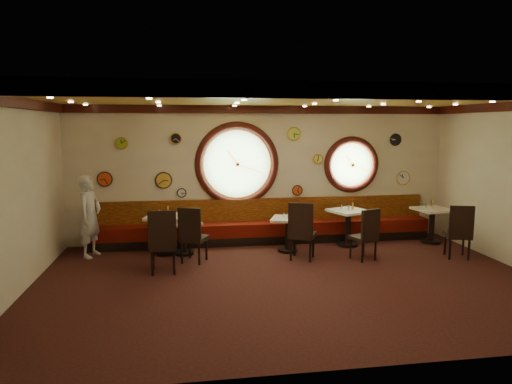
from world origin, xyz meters
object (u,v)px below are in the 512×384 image
(table_b, at_px, (184,233))
(table_d, at_px, (348,223))
(condiment_d_salt, at_px, (341,207))
(condiment_d_bottle, at_px, (353,206))
(condiment_a_bottle, at_px, (168,210))
(condiment_a_salt, at_px, (160,212))
(chair_d, at_px, (367,231))
(condiment_b_pepper, at_px, (184,219))
(condiment_c_salt, at_px, (284,215))
(chair_b, at_px, (192,231))
(condiment_e_salt, at_px, (426,205))
(table_c, at_px, (288,230))
(condiment_c_pepper, at_px, (288,216))
(waiter, at_px, (90,216))
(chair_c, at_px, (302,227))
(condiment_b_salt, at_px, (181,219))
(table_a, at_px, (166,230))
(condiment_c_bottle, at_px, (295,214))
(table_e, at_px, (432,221))
(condiment_d_pepper, at_px, (348,208))
(condiment_a_pepper, at_px, (163,213))
(condiment_e_pepper, at_px, (432,207))
(chair_e, at_px, (459,228))
(condiment_e_bottle, at_px, (432,204))
(condiment_b_bottle, at_px, (189,217))
(chair_a, at_px, (163,237))

(table_b, xyz_separation_m, table_d, (3.72, 0.14, 0.07))
(condiment_d_salt, height_order, condiment_d_bottle, condiment_d_bottle)
(condiment_a_bottle, bearing_deg, condiment_a_salt, -178.98)
(chair_d, relative_size, condiment_b_pepper, 7.25)
(table_b, distance_m, condiment_c_salt, 2.21)
(chair_b, distance_m, condiment_e_salt, 5.56)
(table_c, relative_size, chair_d, 1.32)
(condiment_c_pepper, height_order, waiter, waiter)
(table_b, relative_size, condiment_b_pepper, 8.88)
(chair_c, height_order, condiment_b_salt, chair_c)
(chair_b, xyz_separation_m, condiment_a_salt, (-0.67, 0.87, 0.24))
(chair_c, xyz_separation_m, condiment_d_bottle, (1.45, 1.00, 0.23))
(table_a, bearing_deg, waiter, 178.00)
(condiment_d_salt, distance_m, condiment_e_salt, 2.07)
(chair_b, relative_size, condiment_c_salt, 7.60)
(table_a, relative_size, condiment_c_bottle, 5.50)
(table_c, relative_size, chair_b, 1.24)
(table_d, distance_m, condiment_a_bottle, 4.06)
(condiment_a_salt, bearing_deg, table_e, -0.90)
(table_e, height_order, condiment_b_pepper, table_e)
(condiment_d_pepper, bearing_deg, condiment_a_pepper, -179.30)
(table_c, distance_m, condiment_e_pepper, 3.50)
(table_c, bearing_deg, chair_c, -79.43)
(condiment_e_salt, bearing_deg, table_e, -40.88)
(table_b, bearing_deg, condiment_d_pepper, 1.51)
(chair_e, bearing_deg, waiter, -174.02)
(table_d, relative_size, condiment_b_salt, 11.51)
(condiment_e_bottle, relative_size, waiter, 0.10)
(chair_d, relative_size, condiment_c_bottle, 3.97)
(chair_b, xyz_separation_m, condiment_c_salt, (2.02, 0.64, 0.15))
(condiment_b_pepper, bearing_deg, condiment_e_pepper, 0.48)
(condiment_c_salt, relative_size, condiment_b_bottle, 0.61)
(condiment_d_bottle, distance_m, condiment_e_pepper, 1.90)
(table_e, distance_m, condiment_a_pepper, 6.19)
(table_a, bearing_deg, condiment_d_pepper, 0.13)
(table_d, relative_size, chair_a, 1.32)
(chair_e, bearing_deg, condiment_b_bottle, -176.79)
(condiment_b_salt, height_order, condiment_c_bottle, condiment_c_bottle)
(chair_e, height_order, condiment_c_salt, chair_e)
(chair_a, bearing_deg, chair_c, 7.49)
(table_a, height_order, condiment_d_salt, condiment_d_salt)
(table_e, relative_size, chair_e, 1.22)
(table_c, bearing_deg, chair_a, -156.69)
(table_e, relative_size, condiment_b_bottle, 5.60)
(condiment_a_pepper, bearing_deg, condiment_d_bottle, 1.85)
(condiment_c_pepper, bearing_deg, condiment_c_bottle, 19.93)
(table_c, bearing_deg, condiment_c_bottle, 7.74)
(condiment_e_salt, bearing_deg, condiment_d_bottle, -179.40)
(condiment_e_salt, bearing_deg, chair_b, -171.06)
(table_b, height_order, condiment_c_salt, condiment_c_salt)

